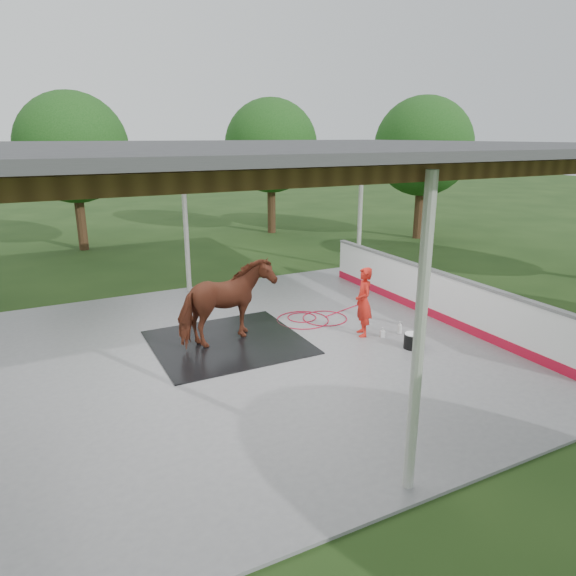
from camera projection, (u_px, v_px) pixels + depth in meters
name	position (u px, v px, depth m)	size (l,w,h in m)	color
ground	(257.00, 353.00, 10.42)	(100.00, 100.00, 0.00)	#1E3814
concrete_slab	(256.00, 351.00, 10.41)	(12.00, 10.00, 0.05)	slate
pavilion_structure	(253.00, 151.00, 9.28)	(12.60, 10.60, 4.05)	beige
dasher_board	(433.00, 294.00, 12.25)	(0.16, 8.00, 1.15)	#B90F2A
tree_belt	(249.00, 159.00, 10.23)	(28.00, 28.00, 5.80)	#382314
rubber_mat	(228.00, 342.00, 10.79)	(3.04, 2.85, 0.02)	black
horse	(227.00, 303.00, 10.54)	(0.92, 2.03, 1.71)	brown
handler	(364.00, 302.00, 11.00)	(0.55, 0.36, 1.51)	red
wash_bucket	(412.00, 341.00, 10.47)	(0.34, 0.34, 0.32)	black
soap_bottle_a	(400.00, 328.00, 11.23)	(0.11, 0.11, 0.29)	silver
soap_bottle_b	(382.00, 332.00, 11.06)	(0.10, 0.10, 0.21)	#338CD8
hose_coil	(311.00, 319.00, 12.15)	(2.61, 1.29, 0.02)	#AF0C29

